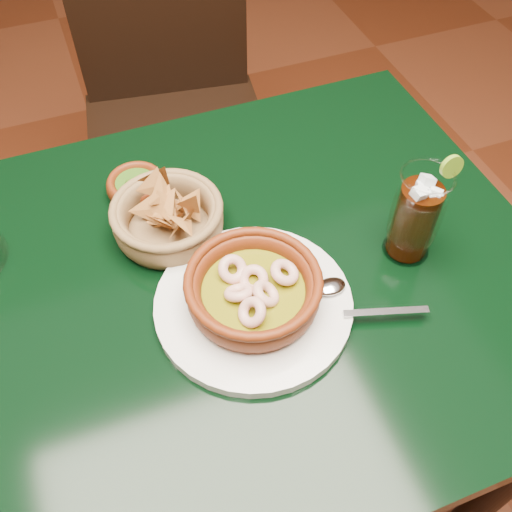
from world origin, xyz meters
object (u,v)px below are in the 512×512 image
object	(u,v)px
shrimp_plate	(254,294)
chip_basket	(168,218)
cola_drink	(416,216)
dining_table	(171,333)
dining_chair	(174,108)

from	to	relation	value
shrimp_plate	chip_basket	size ratio (longest dim) A/B	1.77
chip_basket	cola_drink	bearing A→B (deg)	-26.62
dining_table	shrimp_plate	distance (m)	0.19
dining_chair	chip_basket	distance (m)	0.65
shrimp_plate	chip_basket	world-z (taller)	chip_basket
dining_table	cola_drink	xyz separation A→B (m)	(0.38, -0.05, 0.18)
chip_basket	dining_table	bearing A→B (deg)	-110.40
dining_table	chip_basket	xyz separation A→B (m)	(0.05, 0.12, 0.13)
chip_basket	cola_drink	distance (m)	0.38
dining_chair	shrimp_plate	distance (m)	0.82
dining_table	shrimp_plate	xyz separation A→B (m)	(0.12, -0.06, 0.13)
dining_chair	dining_table	bearing A→B (deg)	-105.23
dining_chair	shrimp_plate	size ratio (longest dim) A/B	2.66
chip_basket	cola_drink	world-z (taller)	cola_drink
shrimp_plate	chip_basket	xyz separation A→B (m)	(-0.07, 0.19, -0.00)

